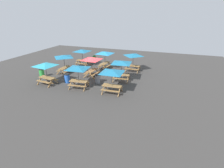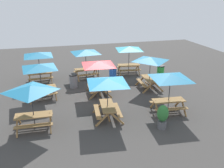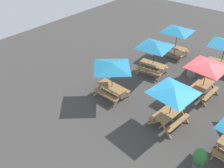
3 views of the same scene
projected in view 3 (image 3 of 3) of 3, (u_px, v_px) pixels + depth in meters
The scene contains 8 objects.
ground_plane at pixel (196, 93), 15.32m from camera, with size 33.12×33.12×0.00m, color #3D3A38.
picnic_table_0 at pixel (178, 32), 18.24m from camera, with size 2.83×2.83×2.34m.
picnic_table_1 at pixel (155, 47), 16.13m from camera, with size 2.81×2.81×2.34m.
picnic_table_2 at pixel (112, 68), 13.95m from camera, with size 2.08×2.08×2.34m.
picnic_table_3 at pixel (173, 93), 11.99m from camera, with size 2.81×2.81×2.34m.
picnic_table_6 at pixel (207, 67), 14.00m from camera, with size 2.82×2.82×2.34m.
trash_bin_gray at pixel (192, 69), 16.72m from camera, with size 0.59×0.59×0.98m.
potted_plant_0 at pixel (199, 159), 10.36m from camera, with size 0.57×0.57×1.26m.
Camera 3 is at (4.00, -12.76, 9.12)m, focal length 40.00 mm.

